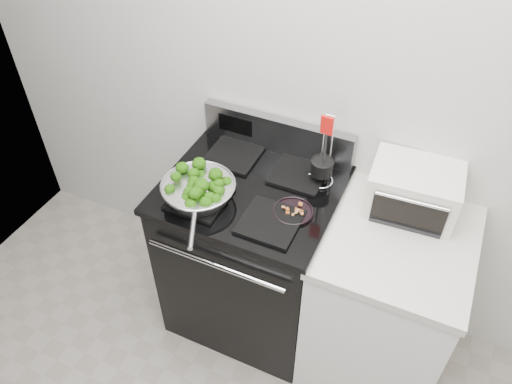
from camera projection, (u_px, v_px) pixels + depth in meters
The scene contains 8 objects.
back_wall at pixel (348, 88), 2.12m from camera, with size 4.00×0.02×2.70m, color beige.
gas_range at pixel (252, 253), 2.57m from camera, with size 0.79×0.69×1.13m.
counter at pixel (381, 303), 2.37m from camera, with size 0.62×0.68×0.92m.
skillet at pixel (198, 190), 2.16m from camera, with size 0.33×0.49×0.07m.
broccoli_pile at pixel (198, 186), 2.15m from camera, with size 0.26×0.26×0.09m, color black, non-canonical shape.
bacon_plate at pixel (293, 210), 2.12m from camera, with size 0.18×0.18×0.04m.
utensil_holder at pixel (322, 170), 2.24m from camera, with size 0.12×0.12×0.36m.
toaster_oven at pixel (414, 190), 2.12m from camera, with size 0.39×0.31×0.21m.
Camera 1 is at (0.42, -0.10, 2.46)m, focal length 35.00 mm.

